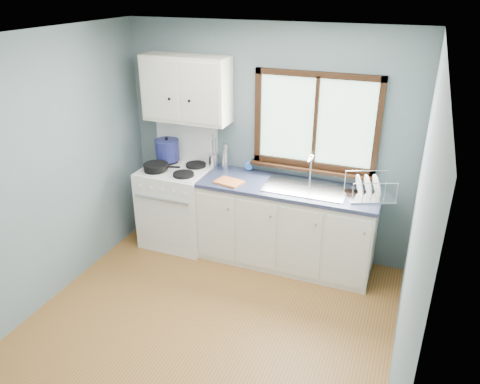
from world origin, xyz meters
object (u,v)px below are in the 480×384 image
(sink, at_px, (305,194))
(skillet, at_px, (156,166))
(stockpot, at_px, (167,150))
(utensil_crock, at_px, (214,160))
(gas_range, at_px, (178,203))
(base_cabinets, at_px, (286,229))
(dish_rack, at_px, (369,191))
(thermos, at_px, (225,157))

(sink, xyz_separation_m, skillet, (-1.65, -0.16, 0.13))
(stockpot, relative_size, utensil_crock, 0.82)
(gas_range, distance_m, base_cabinets, 1.31)
(stockpot, bearing_deg, gas_range, -38.10)
(base_cabinets, xyz_separation_m, stockpot, (-1.49, 0.12, 0.67))
(utensil_crock, bearing_deg, stockpot, -170.63)
(stockpot, bearing_deg, dish_rack, -2.31)
(sink, relative_size, dish_rack, 1.56)
(stockpot, distance_m, dish_rack, 2.29)
(base_cabinets, xyz_separation_m, utensil_crock, (-0.94, 0.21, 0.59))
(skillet, bearing_deg, gas_range, 27.67)
(base_cabinets, height_order, utensil_crock, utensil_crock)
(utensil_crock, bearing_deg, skillet, -144.41)
(utensil_crock, height_order, thermos, utensil_crock)
(gas_range, height_order, dish_rack, gas_range)
(gas_range, xyz_separation_m, dish_rack, (2.11, 0.05, 0.49))
(sink, bearing_deg, dish_rack, 2.91)
(gas_range, bearing_deg, dish_rack, 1.36)
(stockpot, height_order, utensil_crock, utensil_crock)
(stockpot, distance_m, thermos, 0.70)
(utensil_crock, relative_size, dish_rack, 0.70)
(gas_range, distance_m, thermos, 0.80)
(dish_rack, bearing_deg, sink, 159.81)
(skillet, bearing_deg, thermos, 12.45)
(base_cabinets, distance_m, sink, 0.48)
(skillet, distance_m, utensil_crock, 0.65)
(sink, relative_size, utensil_crock, 2.22)
(sink, height_order, stockpot, stockpot)
(dish_rack, bearing_deg, stockpot, 154.60)
(base_cabinets, relative_size, thermos, 6.15)
(utensil_crock, bearing_deg, sink, -10.85)
(gas_range, xyz_separation_m, utensil_crock, (0.37, 0.23, 0.50))
(skillet, bearing_deg, base_cabinets, -7.76)
(base_cabinets, relative_size, utensil_crock, 4.88)
(base_cabinets, distance_m, dish_rack, 0.99)
(utensil_crock, distance_m, dish_rack, 1.75)
(stockpot, bearing_deg, skillet, -86.42)
(base_cabinets, bearing_deg, thermos, 167.29)
(sink, distance_m, thermos, 1.00)
(skillet, distance_m, stockpot, 0.30)
(gas_range, relative_size, thermos, 4.52)
(gas_range, xyz_separation_m, thermos, (0.52, 0.20, 0.58))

